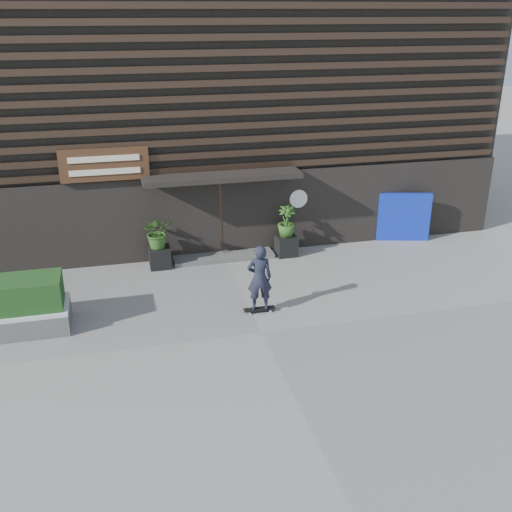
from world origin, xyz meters
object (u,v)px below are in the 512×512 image
object	(u,v)px
planter_pot_left	(160,257)
blue_tarp	(404,217)
planter_pot_right	(286,246)
skateboarder	(259,278)

from	to	relation	value
planter_pot_left	blue_tarp	distance (m)	7.81
planter_pot_left	blue_tarp	world-z (taller)	blue_tarp
planter_pot_right	blue_tarp	size ratio (longest dim) A/B	0.36
planter_pot_right	planter_pot_left	bearing A→B (deg)	180.00
planter_pot_left	blue_tarp	size ratio (longest dim) A/B	0.36
planter_pot_left	blue_tarp	bearing A→B (deg)	2.21
blue_tarp	skateboarder	size ratio (longest dim) A/B	0.95
planter_pot_right	blue_tarp	distance (m)	4.03
planter_pot_right	skateboarder	distance (m)	3.85
planter_pot_right	skateboarder	size ratio (longest dim) A/B	0.34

